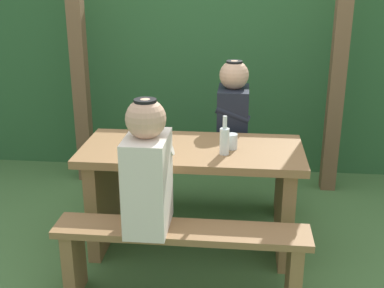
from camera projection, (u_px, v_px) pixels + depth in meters
name	position (u px, v px, depth m)	size (l,w,h in m)	color
ground_plane	(192.00, 246.00, 3.39)	(12.00, 12.00, 0.00)	#446D37
hedge_backdrop	(211.00, 71.00, 4.74)	(6.40, 0.67, 1.72)	#2B5A2E
pergola_post_left	(78.00, 53.00, 4.12)	(0.12, 0.12, 2.24)	brown
pergola_post_right	(339.00, 57.00, 3.91)	(0.12, 0.12, 2.24)	brown
picnic_table	(192.00, 180.00, 3.23)	(1.40, 0.64, 0.71)	olive
bench_near	(181.00, 249.00, 2.75)	(1.40, 0.24, 0.45)	olive
bench_far	(200.00, 170.00, 3.81)	(1.40, 0.24, 0.45)	olive
person_white_shirt	(148.00, 170.00, 2.62)	(0.25, 0.35, 0.72)	silver
person_black_coat	(233.00, 113.00, 3.63)	(0.25, 0.35, 0.72)	black
drinking_glass	(232.00, 141.00, 3.11)	(0.07, 0.07, 0.10)	silver
bottle_left	(224.00, 140.00, 3.01)	(0.06, 0.06, 0.24)	silver
cell_phone	(161.00, 153.00, 3.04)	(0.07, 0.14, 0.01)	silver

